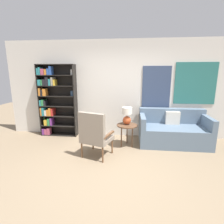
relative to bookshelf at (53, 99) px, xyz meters
name	(u,v)px	position (x,y,z in m)	size (l,w,h in m)	color
ground_plane	(108,172)	(1.82, -1.85, -1.06)	(14.00, 14.00, 0.00)	#847056
wall_back	(119,89)	(1.88, 0.18, 0.29)	(6.40, 0.08, 2.70)	silver
bookshelf	(53,99)	(0.00, 0.00, 0.00)	(1.07, 0.30, 2.04)	black
armchair	(94,133)	(1.46, -1.31, -0.49)	(0.74, 0.71, 1.03)	brown
couch	(173,131)	(3.33, -0.30, -0.73)	(1.72, 0.90, 0.87)	slate
side_table	(127,127)	(2.14, -0.61, -0.57)	(0.51, 0.51, 0.56)	brown
table_lamp	(127,115)	(2.14, -0.56, -0.27)	(0.25, 0.25, 0.43)	#C65128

